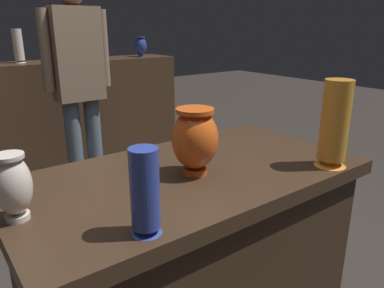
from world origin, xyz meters
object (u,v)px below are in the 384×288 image
(vase_right_accent, at_px, (145,192))
(visitor_center_back, at_px, (78,79))
(shelf_vase_center, at_px, (18,46))
(vase_left_accent, at_px, (335,125))
(vase_centerpiece, at_px, (194,139))
(shelf_vase_right, at_px, (82,41))
(vase_tall_behind, at_px, (13,185))
(shelf_vase_far_right, at_px, (141,46))

(vase_right_accent, bearing_deg, visitor_center_back, 73.83)
(shelf_vase_center, height_order, visitor_center_back, visitor_center_back)
(vase_right_accent, bearing_deg, vase_left_accent, -0.19)
(vase_right_accent, height_order, shelf_vase_center, shelf_vase_center)
(vase_centerpiece, height_order, shelf_vase_center, shelf_vase_center)
(vase_centerpiece, distance_m, shelf_vase_center, 2.26)
(vase_left_accent, distance_m, shelf_vase_right, 2.52)
(vase_tall_behind, bearing_deg, vase_centerpiece, -2.88)
(shelf_vase_center, bearing_deg, shelf_vase_far_right, -3.58)
(vase_left_accent, bearing_deg, vase_right_accent, 179.81)
(vase_right_accent, xyz_separation_m, visitor_center_back, (0.53, 1.83, 0.02))
(vase_left_accent, bearing_deg, shelf_vase_right, 87.89)
(shelf_vase_center, bearing_deg, visitor_center_back, -71.81)
(vase_tall_behind, bearing_deg, vase_left_accent, -14.59)
(vase_centerpiece, relative_size, vase_right_accent, 1.04)
(shelf_vase_center, bearing_deg, vase_tall_behind, -103.76)
(shelf_vase_center, bearing_deg, vase_centerpiece, -90.04)
(vase_left_accent, height_order, shelf_vase_right, shelf_vase_right)
(vase_tall_behind, distance_m, vase_right_accent, 0.34)
(vase_right_accent, relative_size, shelf_vase_center, 0.83)
(vase_tall_behind, bearing_deg, vase_right_accent, -47.43)
(shelf_vase_right, xyz_separation_m, shelf_vase_far_right, (0.52, -0.10, -0.06))
(vase_tall_behind, xyz_separation_m, vase_right_accent, (0.23, -0.25, 0.01))
(shelf_vase_far_right, bearing_deg, vase_left_accent, -104.23)
(vase_centerpiece, relative_size, vase_left_accent, 0.73)
(vase_tall_behind, relative_size, visitor_center_back, 0.11)
(vase_centerpiece, distance_m, vase_right_accent, 0.39)
(shelf_vase_far_right, bearing_deg, vase_right_accent, -119.32)
(vase_tall_behind, xyz_separation_m, visitor_center_back, (0.76, 1.58, 0.03))
(vase_right_accent, distance_m, visitor_center_back, 1.90)
(shelf_vase_right, bearing_deg, vase_tall_behind, -115.25)
(shelf_vase_right, bearing_deg, visitor_center_back, -114.09)
(vase_centerpiece, distance_m, shelf_vase_right, 2.36)
(vase_left_accent, bearing_deg, visitor_center_back, 96.65)
(vase_left_accent, bearing_deg, vase_centerpiece, 152.23)
(vase_right_accent, bearing_deg, shelf_vase_right, 71.59)
(shelf_vase_far_right, bearing_deg, vase_centerpiece, -115.45)
(shelf_vase_far_right, bearing_deg, shelf_vase_right, 169.45)
(vase_right_accent, bearing_deg, vase_centerpiece, 35.49)
(vase_tall_behind, xyz_separation_m, shelf_vase_right, (1.07, 2.26, 0.25))
(shelf_vase_center, xyz_separation_m, visitor_center_back, (0.21, -0.65, -0.19))
(vase_tall_behind, relative_size, vase_left_accent, 0.58)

